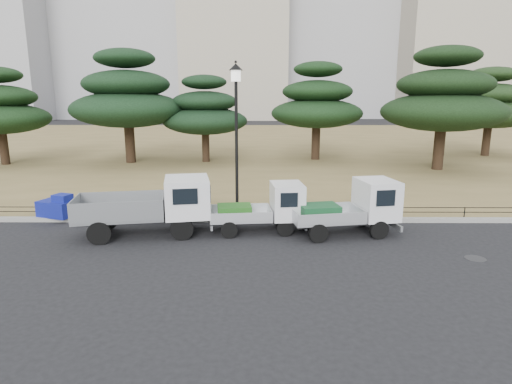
{
  "coord_description": "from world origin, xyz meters",
  "views": [
    {
      "loc": [
        0.09,
        -13.12,
        4.65
      ],
      "look_at": [
        0.0,
        2.0,
        1.3
      ],
      "focal_mm": 30.0,
      "sensor_mm": 36.0,
      "label": 1
    }
  ],
  "objects_px": {
    "truck_kei_front": "(265,208)",
    "truck_large": "(152,204)",
    "street_lamp": "(236,115)",
    "truck_kei_rear": "(352,208)",
    "tarp_pile": "(59,207)"
  },
  "relations": [
    {
      "from": "truck_kei_front",
      "to": "truck_large",
      "type": "bearing_deg",
      "value": 178.96
    },
    {
      "from": "street_lamp",
      "to": "truck_kei_rear",
      "type": "bearing_deg",
      "value": -23.36
    },
    {
      "from": "truck_large",
      "to": "truck_kei_front",
      "type": "bearing_deg",
      "value": -5.26
    },
    {
      "from": "truck_large",
      "to": "street_lamp",
      "type": "relative_size",
      "value": 0.82
    },
    {
      "from": "truck_large",
      "to": "street_lamp",
      "type": "xyz_separation_m",
      "value": [
        2.82,
        1.83,
        2.92
      ]
    },
    {
      "from": "truck_large",
      "to": "truck_kei_front",
      "type": "relative_size",
      "value": 1.4
    },
    {
      "from": "truck_kei_front",
      "to": "street_lamp",
      "type": "xyz_separation_m",
      "value": [
        -1.04,
        1.49,
        3.15
      ]
    },
    {
      "from": "street_lamp",
      "to": "tarp_pile",
      "type": "relative_size",
      "value": 3.65
    },
    {
      "from": "truck_large",
      "to": "street_lamp",
      "type": "distance_m",
      "value": 4.46
    },
    {
      "from": "truck_kei_rear",
      "to": "truck_kei_front",
      "type": "bearing_deg",
      "value": 164.64
    },
    {
      "from": "tarp_pile",
      "to": "street_lamp",
      "type": "bearing_deg",
      "value": 0.2
    },
    {
      "from": "truck_large",
      "to": "tarp_pile",
      "type": "height_order",
      "value": "truck_large"
    },
    {
      "from": "street_lamp",
      "to": "tarp_pile",
      "type": "xyz_separation_m",
      "value": [
        -6.93,
        -0.02,
        -3.51
      ]
    },
    {
      "from": "truck_kei_rear",
      "to": "street_lamp",
      "type": "height_order",
      "value": "street_lamp"
    },
    {
      "from": "truck_large",
      "to": "tarp_pile",
      "type": "relative_size",
      "value": 3.01
    }
  ]
}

